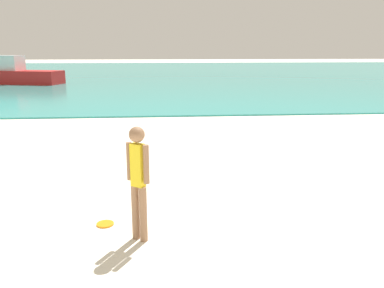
% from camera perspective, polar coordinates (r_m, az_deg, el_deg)
% --- Properties ---
extents(water, '(160.00, 60.00, 0.06)m').
position_cam_1_polar(water, '(45.15, -3.64, 10.26)').
color(water, teal).
rests_on(water, ground).
extents(person_standing, '(0.30, 0.25, 1.58)m').
position_cam_1_polar(person_standing, '(5.31, -7.72, -4.74)').
color(person_standing, '#936B4C').
rests_on(person_standing, ground).
extents(frisbee, '(0.26, 0.26, 0.03)m').
position_cam_1_polar(frisbee, '(6.16, -12.34, -11.14)').
color(frisbee, orange).
rests_on(frisbee, ground).
extents(boat_near, '(6.25, 3.53, 2.02)m').
position_cam_1_polar(boat_near, '(32.09, -23.64, 9.18)').
color(boat_near, red).
rests_on(boat_near, water).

